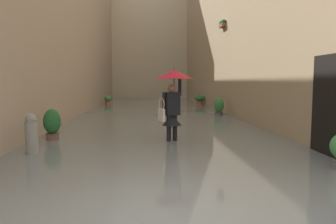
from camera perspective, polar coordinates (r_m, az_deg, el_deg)
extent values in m
plane|color=gray|center=(16.25, -2.61, -0.25)|extent=(63.78, 63.78, 0.00)
cube|color=slate|center=(16.25, -2.61, -0.05)|extent=(7.57, 31.51, 0.12)
cube|color=black|center=(7.36, 26.83, 0.70)|extent=(0.08, 1.10, 2.20)
cube|color=brown|center=(15.92, 9.75, 15.13)|extent=(0.20, 0.70, 0.18)
ellipsoid|color=#387F3D|center=(15.95, 9.76, 15.70)|extent=(0.28, 0.76, 0.24)
cube|color=tan|center=(16.94, -17.98, 16.44)|extent=(1.80, 29.51, 9.83)
cube|color=beige|center=(30.20, -3.37, 14.72)|extent=(10.37, 1.80, 12.91)
cube|color=#4C4233|center=(8.19, 0.15, -5.69)|extent=(0.20, 0.26, 0.10)
cylinder|color=black|center=(8.12, 0.15, -2.99)|extent=(0.16, 0.16, 0.68)
cube|color=#4C4233|center=(8.27, 1.26, -5.57)|extent=(0.20, 0.26, 0.10)
cylinder|color=black|center=(8.20, 1.26, -2.90)|extent=(0.16, 0.16, 0.68)
cube|color=black|center=(8.09, 0.71, 1.49)|extent=(0.44, 0.35, 0.59)
cone|color=black|center=(8.13, 0.71, -1.41)|extent=(0.66, 0.66, 0.28)
sphere|color=#8C664C|center=(8.07, 0.72, 4.28)|extent=(0.21, 0.21, 0.21)
cylinder|color=black|center=(8.18, 2.14, 4.43)|extent=(0.11, 0.11, 0.44)
cylinder|color=black|center=(7.98, -0.74, 1.81)|extent=(0.11, 0.11, 0.48)
cylinder|color=black|center=(8.10, 1.09, 5.18)|extent=(0.02, 0.02, 0.46)
cone|color=red|center=(8.10, 1.10, 6.79)|extent=(0.98, 0.98, 0.22)
cylinder|color=black|center=(8.10, 1.10, 7.78)|extent=(0.01, 0.01, 0.08)
cube|color=beige|center=(7.95, -1.18, -0.55)|extent=(0.17, 0.28, 0.32)
torus|color=beige|center=(7.93, -1.18, 1.46)|extent=(0.14, 0.28, 0.30)
cylinder|color=#9E563D|center=(21.81, -10.76, 1.55)|extent=(0.39, 0.39, 0.31)
torus|color=brown|center=(21.80, -10.76, 1.95)|extent=(0.42, 0.42, 0.04)
ellipsoid|color=#428947|center=(21.79, -10.77, 2.46)|extent=(0.49, 0.49, 0.39)
cylinder|color=#9E563D|center=(20.47, 5.67, 1.45)|extent=(0.43, 0.43, 0.37)
torus|color=brown|center=(20.46, 5.68, 1.97)|extent=(0.46, 0.46, 0.04)
ellipsoid|color=#2D7033|center=(20.45, 5.69, 2.52)|extent=(0.63, 0.63, 0.39)
cylinder|color=#66605B|center=(14.47, 9.13, -0.53)|extent=(0.35, 0.35, 0.25)
torus|color=#56524E|center=(14.45, 9.14, -0.03)|extent=(0.39, 0.39, 0.04)
ellipsoid|color=#387F3D|center=(14.43, 9.16, 1.26)|extent=(0.44, 0.44, 0.66)
cylinder|color=brown|center=(8.92, -20.07, -4.56)|extent=(0.32, 0.32, 0.26)
torus|color=brown|center=(8.90, -20.10, -3.73)|extent=(0.36, 0.36, 0.04)
ellipsoid|color=#23602D|center=(8.86, -20.17, -1.62)|extent=(0.44, 0.44, 0.66)
cylinder|color=gray|center=(7.39, -23.30, -4.65)|extent=(0.27, 0.27, 0.79)
sphere|color=gray|center=(7.32, -23.44, -1.14)|extent=(0.24, 0.24, 0.24)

